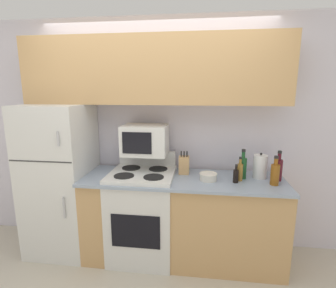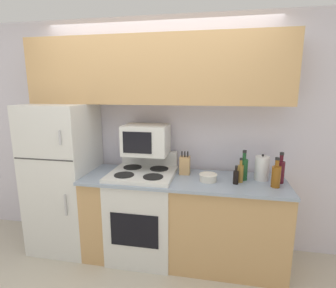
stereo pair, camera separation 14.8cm
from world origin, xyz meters
The scene contains 15 objects.
ground_plane centered at (0.00, 0.00, 0.00)m, with size 12.00×12.00×0.00m, color beige.
wall_back centered at (0.00, 0.69, 1.27)m, with size 8.00×0.05×2.55m.
lower_cabinets centered at (0.33, 0.31, 0.45)m, with size 2.04×0.66×0.91m.
refrigerator centered at (-1.02, 0.33, 0.82)m, with size 0.66×0.68×1.64m.
upper_cabinets centered at (0.00, 0.49, 1.97)m, with size 2.70×0.34×0.68m.
stove centered at (-0.09, 0.30, 0.49)m, with size 0.66×0.64×1.11m.
microwave centered at (-0.08, 0.42, 1.27)m, with size 0.46×0.36×0.31m.
knife_block centered at (0.33, 0.43, 1.00)m, with size 0.11×0.09×0.25m.
bowl centered at (0.59, 0.25, 0.95)m, with size 0.18×0.18×0.07m.
bottle_wine_green centered at (0.93, 0.36, 1.03)m, with size 0.08×0.08×0.30m.
bottle_whiskey centered at (1.20, 0.21, 1.02)m, with size 0.08×0.08×0.28m.
bottle_soy_sauce centered at (0.85, 0.22, 0.98)m, with size 0.05×0.05×0.18m.
bottle_wine_red centered at (1.26, 0.34, 1.03)m, with size 0.08×0.08×0.30m.
bottle_vinegar centered at (0.89, 0.28, 1.00)m, with size 0.06×0.06×0.24m.
kettle centered at (1.10, 0.39, 1.03)m, with size 0.14×0.14×0.26m.
Camera 2 is at (0.66, -2.21, 1.79)m, focal length 28.00 mm.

